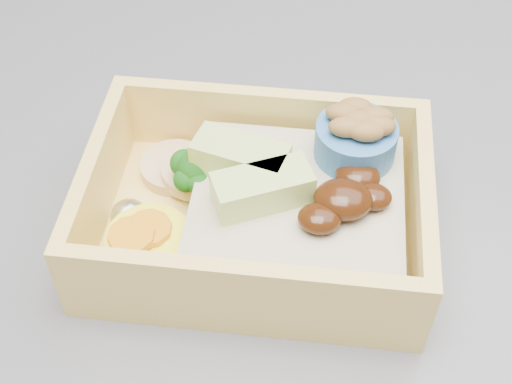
{
  "coord_description": "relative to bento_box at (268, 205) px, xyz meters",
  "views": [
    {
      "loc": [
        -0.15,
        -0.26,
        1.23
      ],
      "look_at": [
        -0.17,
        -0.01,
        0.96
      ],
      "focal_mm": 50.0,
      "sensor_mm": 36.0,
      "label": 1
    }
  ],
  "objects": [
    {
      "name": "bento_box",
      "position": [
        0.0,
        0.0,
        0.0
      ],
      "size": [
        0.19,
        0.14,
        0.07
      ],
      "rotation": [
        0.0,
        0.0,
        -0.04
      ],
      "color": "#F3CE64",
      "rests_on": "island"
    }
  ]
}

